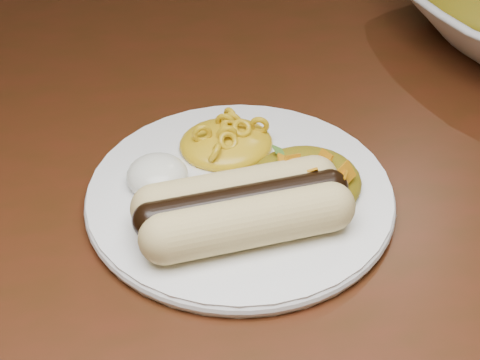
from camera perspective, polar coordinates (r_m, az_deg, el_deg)
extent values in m
cube|color=#40170C|center=(0.76, -6.12, 4.89)|extent=(1.60, 0.90, 0.04)
cylinder|color=white|center=(0.61, 0.00, -1.20)|extent=(0.33, 0.33, 0.01)
cylinder|color=#EFDB82|center=(0.55, 0.55, -3.24)|extent=(0.13, 0.05, 0.04)
cylinder|color=#EFDB82|center=(0.57, -0.08, -1.12)|extent=(0.13, 0.05, 0.04)
cylinder|color=black|center=(0.56, 0.23, -1.85)|extent=(0.14, 0.04, 0.03)
ellipsoid|color=gold|center=(0.64, -1.10, 3.67)|extent=(0.09, 0.08, 0.03)
ellipsoid|color=white|center=(0.61, -6.48, 0.87)|extent=(0.06, 0.06, 0.03)
ellipsoid|color=#C76602|center=(0.61, 5.14, 0.26)|extent=(0.09, 0.09, 0.04)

